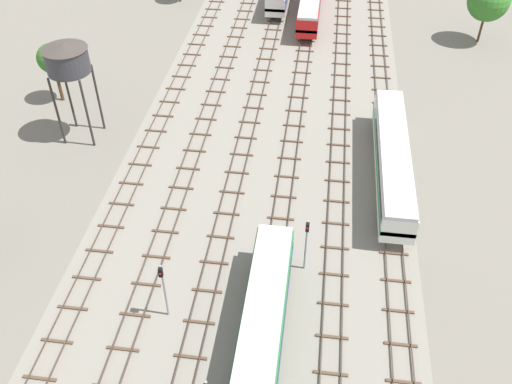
# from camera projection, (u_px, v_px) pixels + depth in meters

# --- Properties ---
(ground_plane) EXTENTS (480.00, 480.00, 0.00)m
(ground_plane) POSITION_uv_depth(u_px,v_px,m) (278.00, 94.00, 66.50)
(ground_plane) COLOR slate
(ballast_bed) EXTENTS (28.78, 176.00, 0.01)m
(ballast_bed) POSITION_uv_depth(u_px,v_px,m) (278.00, 94.00, 66.49)
(ballast_bed) COLOR gray
(ballast_bed) RESTS_ON ground
(track_far_left) EXTENTS (2.40, 126.00, 0.29)m
(track_far_left) POSITION_uv_depth(u_px,v_px,m) (179.00, 82.00, 68.39)
(track_far_left) COLOR #47382D
(track_far_left) RESTS_ON ground
(track_left) EXTENTS (2.40, 126.00, 0.29)m
(track_left) POSITION_uv_depth(u_px,v_px,m) (218.00, 85.00, 67.89)
(track_left) COLOR #47382D
(track_left) RESTS_ON ground
(track_centre_left) EXTENTS (2.40, 126.00, 0.29)m
(track_centre_left) POSITION_uv_depth(u_px,v_px,m) (258.00, 88.00, 67.40)
(track_centre_left) COLOR #47382D
(track_centre_left) RESTS_ON ground
(track_centre) EXTENTS (2.40, 126.00, 0.29)m
(track_centre) POSITION_uv_depth(u_px,v_px,m) (299.00, 90.00, 66.91)
(track_centre) COLOR #47382D
(track_centre) RESTS_ON ground
(track_centre_right) EXTENTS (2.40, 126.00, 0.29)m
(track_centre_right) POSITION_uv_depth(u_px,v_px,m) (340.00, 93.00, 66.42)
(track_centre_right) COLOR #47382D
(track_centre_right) RESTS_ON ground
(track_right) EXTENTS (2.40, 126.00, 0.29)m
(track_right) POSITION_uv_depth(u_px,v_px,m) (382.00, 96.00, 65.92)
(track_right) COLOR #47382D
(track_right) RESTS_ON ground
(diesel_railcar_centre_nearest) EXTENTS (2.96, 20.50, 3.80)m
(diesel_railcar_centre_nearest) POSITION_uv_depth(u_px,v_px,m) (260.00, 345.00, 37.15)
(diesel_railcar_centre_nearest) COLOR #286638
(diesel_railcar_centre_nearest) RESTS_ON ground
(diesel_railcar_right_near) EXTENTS (2.96, 20.50, 3.80)m
(diesel_railcar_right_near) POSITION_uv_depth(u_px,v_px,m) (393.00, 158.00, 52.76)
(diesel_railcar_right_near) COLOR white
(diesel_railcar_right_near) RESTS_ON ground
(water_tower) EXTENTS (4.47, 4.47, 10.66)m
(water_tower) POSITION_uv_depth(u_px,v_px,m) (67.00, 59.00, 54.12)
(water_tower) COLOR #2D2826
(water_tower) RESTS_ON ground
(signal_post_nearest) EXTENTS (0.28, 0.47, 5.38)m
(signal_post_nearest) POSITION_uv_depth(u_px,v_px,m) (306.00, 240.00, 43.46)
(signal_post_nearest) COLOR gray
(signal_post_nearest) RESTS_ON ground
(signal_post_mid) EXTENTS (0.28, 0.47, 5.53)m
(signal_post_mid) POSITION_uv_depth(u_px,v_px,m) (163.00, 285.00, 39.89)
(signal_post_mid) COLOR gray
(signal_post_mid) RESTS_ON ground
(lineside_tree_0) EXTENTS (3.39, 3.39, 7.05)m
(lineside_tree_0) POSITION_uv_depth(u_px,v_px,m) (52.00, 59.00, 62.08)
(lineside_tree_0) COLOR #4C331E
(lineside_tree_0) RESTS_ON ground
(lineside_tree_1) EXTENTS (5.55, 5.55, 8.65)m
(lineside_tree_1) POSITION_uv_depth(u_px,v_px,m) (489.00, 0.00, 73.25)
(lineside_tree_1) COLOR #4C331E
(lineside_tree_1) RESTS_ON ground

